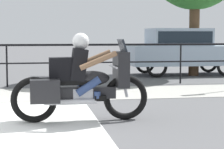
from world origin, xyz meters
The scene contains 5 objects.
sidewalk_band centered at (0.00, 3.40, 0.01)m, with size 44.00×2.40×0.01m, color #A8A59E.
crosswalk_band centered at (0.22, -0.20, 0.00)m, with size 3.26×6.00×0.01m, color silver.
fence_railing centered at (0.00, 5.12, 0.95)m, with size 36.00×0.05×1.21m.
motorcycle centered at (1.53, -0.07, 0.68)m, with size 2.35×0.76×1.51m.
parked_car centered at (6.07, 7.79, 0.97)m, with size 4.10×1.78×1.69m.
Camera 1 is at (0.81, -7.44, 1.49)m, focal length 70.00 mm.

